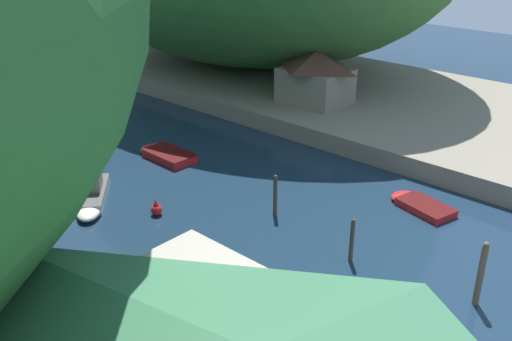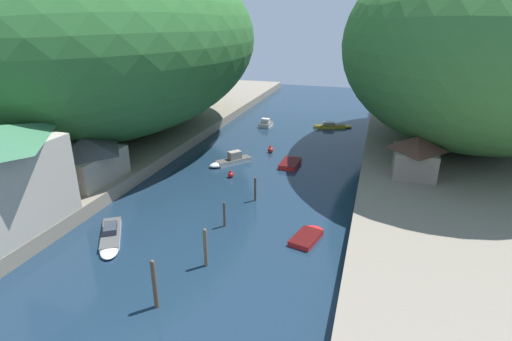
% 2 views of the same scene
% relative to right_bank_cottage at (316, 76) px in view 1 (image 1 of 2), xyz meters
% --- Properties ---
extents(water_surface, '(130.00, 130.00, 0.00)m').
position_rel_right_bank_cottage_xyz_m(water_surface, '(-17.08, -3.25, -3.59)').
color(water_surface, '#192D42').
rests_on(water_surface, ground).
extents(right_bank, '(22.00, 120.00, 1.36)m').
position_rel_right_bank_cottage_xyz_m(right_bank, '(5.56, -3.25, -2.91)').
color(right_bank, gray).
rests_on(right_bank, ground).
extents(right_bank_cottage, '(4.63, 5.67, 4.30)m').
position_rel_right_bank_cottage_xyz_m(right_bank_cottage, '(0.00, 0.00, 0.00)').
color(right_bank_cottage, gray).
rests_on(right_bank_cottage, right_bank).
extents(boat_far_upstream, '(2.22, 4.65, 0.57)m').
position_rel_right_bank_cottage_xyz_m(boat_far_upstream, '(-13.98, 2.54, -3.31)').
color(boat_far_upstream, red).
rests_on(boat_far_upstream, water_surface).
extents(boat_yellow_tender, '(6.40, 3.31, 0.93)m').
position_rel_right_bank_cottage_xyz_m(boat_yellow_tender, '(-11.05, 21.52, -3.30)').
color(boat_yellow_tender, gold).
rests_on(boat_yellow_tender, water_surface).
extents(boat_navy_launch, '(4.66, 5.16, 1.58)m').
position_rel_right_bank_cottage_xyz_m(boat_navy_launch, '(-21.26, 0.30, -3.12)').
color(boat_navy_launch, silver).
rests_on(boat_navy_launch, water_surface).
extents(boat_small_dinghy, '(2.71, 4.27, 0.42)m').
position_rel_right_bank_cottage_xyz_m(boat_small_dinghy, '(-8.79, -14.30, -3.38)').
color(boat_small_dinghy, red).
rests_on(boat_small_dinghy, water_surface).
extents(mooring_post_second, '(0.29, 0.29, 3.14)m').
position_rel_right_bank_cottage_xyz_m(mooring_post_second, '(-15.38, -20.47, -2.01)').
color(mooring_post_second, brown).
rests_on(mooring_post_second, water_surface).
extents(mooring_post_middle, '(0.21, 0.21, 2.37)m').
position_rel_right_bank_cottage_xyz_m(mooring_post_middle, '(-16.23, -14.51, -2.40)').
color(mooring_post_middle, '#4C3D2D').
rests_on(mooring_post_middle, water_surface).
extents(mooring_post_fourth, '(0.23, 0.23, 2.53)m').
position_rel_right_bank_cottage_xyz_m(mooring_post_fourth, '(-15.20, -8.73, -2.32)').
color(mooring_post_fourth, '#4C3D2D').
rests_on(mooring_post_fourth, water_surface).
extents(channel_buoy_near, '(0.66, 0.66, 0.98)m').
position_rel_right_bank_cottage_xyz_m(channel_buoy_near, '(-19.70, -3.72, -3.21)').
color(channel_buoy_near, red).
rests_on(channel_buoy_near, water_surface).
extents(channel_buoy_far, '(0.76, 0.76, 1.14)m').
position_rel_right_bank_cottage_xyz_m(channel_buoy_far, '(-17.65, 6.16, -3.14)').
color(channel_buoy_far, red).
rests_on(channel_buoy_far, water_surface).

